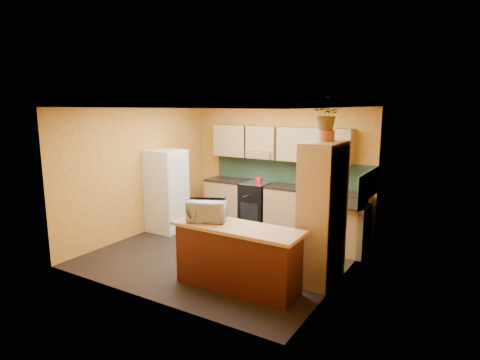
{
  "coord_description": "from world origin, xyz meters",
  "views": [
    {
      "loc": [
        3.76,
        -5.79,
        2.64
      ],
      "look_at": [
        -0.02,
        0.45,
        1.24
      ],
      "focal_mm": 30.0,
      "sensor_mm": 36.0,
      "label": 1
    }
  ],
  "objects_px": {
    "base_cabinets_back": "(281,207)",
    "pantry": "(323,213)",
    "microwave": "(207,210)",
    "breakfast_bar": "(237,259)",
    "stove": "(256,203)",
    "fridge": "(167,191)"
  },
  "relations": [
    {
      "from": "stove",
      "to": "microwave",
      "type": "xyz_separation_m",
      "value": [
        0.81,
        -2.97,
        0.63
      ]
    },
    {
      "from": "stove",
      "to": "base_cabinets_back",
      "type": "bearing_deg",
      "value": 0.0
    },
    {
      "from": "base_cabinets_back",
      "to": "stove",
      "type": "relative_size",
      "value": 4.01
    },
    {
      "from": "base_cabinets_back",
      "to": "breakfast_bar",
      "type": "distance_m",
      "value": 3.05
    },
    {
      "from": "fridge",
      "to": "pantry",
      "type": "xyz_separation_m",
      "value": [
        3.6,
        -0.66,
        0.2
      ]
    },
    {
      "from": "stove",
      "to": "pantry",
      "type": "xyz_separation_m",
      "value": [
        2.28,
        -2.09,
        0.59
      ]
    },
    {
      "from": "pantry",
      "to": "breakfast_bar",
      "type": "distance_m",
      "value": 1.42
    },
    {
      "from": "base_cabinets_back",
      "to": "pantry",
      "type": "distance_m",
      "value": 2.74
    },
    {
      "from": "breakfast_bar",
      "to": "microwave",
      "type": "xyz_separation_m",
      "value": [
        -0.53,
        0.0,
        0.64
      ]
    },
    {
      "from": "microwave",
      "to": "fridge",
      "type": "bearing_deg",
      "value": 118.84
    },
    {
      "from": "base_cabinets_back",
      "to": "microwave",
      "type": "distance_m",
      "value": 3.04
    },
    {
      "from": "pantry",
      "to": "base_cabinets_back",
      "type": "bearing_deg",
      "value": 128.33
    },
    {
      "from": "microwave",
      "to": "breakfast_bar",
      "type": "bearing_deg",
      "value": -25.53
    },
    {
      "from": "base_cabinets_back",
      "to": "fridge",
      "type": "xyz_separation_m",
      "value": [
        -1.94,
        -1.44,
        0.41
      ]
    },
    {
      "from": "pantry",
      "to": "breakfast_bar",
      "type": "relative_size",
      "value": 1.17
    },
    {
      "from": "breakfast_bar",
      "to": "fridge",
      "type": "bearing_deg",
      "value": 150.12
    },
    {
      "from": "fridge",
      "to": "pantry",
      "type": "height_order",
      "value": "pantry"
    },
    {
      "from": "breakfast_bar",
      "to": "microwave",
      "type": "relative_size",
      "value": 3.23
    },
    {
      "from": "fridge",
      "to": "pantry",
      "type": "distance_m",
      "value": 3.66
    },
    {
      "from": "fridge",
      "to": "pantry",
      "type": "bearing_deg",
      "value": -10.35
    },
    {
      "from": "pantry",
      "to": "microwave",
      "type": "distance_m",
      "value": 1.71
    },
    {
      "from": "base_cabinets_back",
      "to": "stove",
      "type": "bearing_deg",
      "value": -180.0
    }
  ]
}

